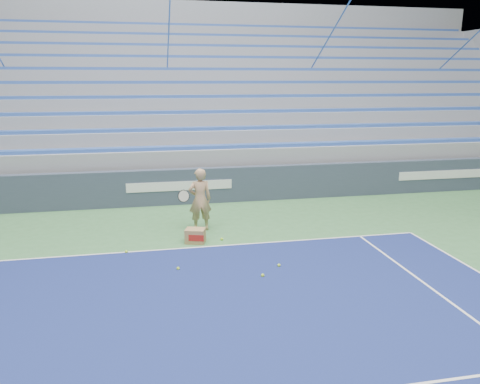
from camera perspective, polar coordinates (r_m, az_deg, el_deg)
sponsor_barrier at (r=14.52m, az=-7.36°, el=0.67°), size 30.00×0.32×1.10m
bleachers at (r=19.91m, az=-8.73°, el=9.39°), size 31.00×9.15×7.30m
tennis_player at (r=11.86m, az=-4.92°, el=-0.93°), size 0.91×0.83×1.61m
ball_box at (r=11.14m, az=-5.46°, el=-5.33°), size 0.53×0.46×0.34m
tennis_ball_0 at (r=9.69m, az=-7.55°, el=-9.22°), size 0.07×0.07×0.07m
tennis_ball_1 at (r=9.79m, az=4.77°, el=-8.90°), size 0.07×0.07×0.07m
tennis_ball_2 at (r=9.30m, az=2.79°, el=-10.12°), size 0.07×0.07×0.07m
tennis_ball_3 at (r=11.41m, az=-4.68°, el=-5.56°), size 0.07×0.07×0.07m
tennis_ball_4 at (r=10.79m, az=-13.69°, el=-7.08°), size 0.07×0.07×0.07m
tennis_ball_5 at (r=11.28m, az=-2.24°, el=-5.75°), size 0.07×0.07×0.07m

